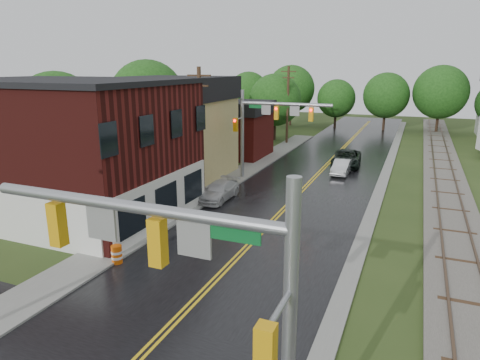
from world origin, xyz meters
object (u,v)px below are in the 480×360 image
Objects in this scene: tree_left_a at (59,115)px; utility_pole_c at (288,104)px; tree_left_e at (276,101)px; pickup_white at (219,191)px; suv_dark at (346,158)px; traffic_signal_near at (190,272)px; construction_barrel at (117,255)px; tree_left_c at (218,106)px; utility_pole_b at (200,128)px; sedan_silver at (342,167)px; brick_building at (66,147)px; traffic_signal_far at (267,119)px; tree_left_b at (149,100)px.

utility_pole_c is at bearing 59.45° from tree_left_a.
tree_left_e is 25.82m from pickup_white.
tree_left_a is 1.63× the size of suv_dark.
traffic_signal_near is 45.59m from tree_left_e.
construction_barrel is at bearing 136.96° from traffic_signal_near.
utility_pole_b is at bearing -68.51° from tree_left_c.
utility_pole_b is 10.07× the size of construction_barrel.
sedan_silver is at bearing -28.49° from tree_left_c.
brick_building reaches higher than tree_left_e.
brick_building is 10.22m from pickup_white.
suv_dark is (5.21, 7.59, -4.23)m from traffic_signal_far.
suv_dark is at bearing -46.89° from tree_left_e.
tree_left_b is 1.19× the size of tree_left_e.
utility_pole_c is at bearing 95.15° from pickup_white.
tree_left_e is (-2.05, 1.90, 0.09)m from utility_pole_c.
tree_left_c is at bearing 151.70° from sedan_silver.
tree_left_c is 31.53m from construction_barrel.
sedan_silver is 12.54m from pickup_white.
brick_building reaches higher than pickup_white.
tree_left_e is at bearing 128.68° from suv_dark.
utility_pole_c is (5.68, 29.00, 0.57)m from brick_building.
suv_dark is (15.58, -5.31, -3.77)m from tree_left_c.
utility_pole_b is 1.00× the size of utility_pole_c.
tree_left_a is 26.40m from tree_left_e.
tree_left_a is at bearing -153.97° from suv_dark.
suv_dark reaches higher than construction_barrel.
sedan_silver is at bearing -53.63° from tree_left_e.
construction_barrel is at bearing -81.53° from utility_pole_b.
construction_barrel is (-6.74, -24.68, -0.29)m from suv_dark.
utility_pole_c reaches higher than tree_left_a.
suv_dark is at bearing -47.78° from utility_pole_c.
suv_dark is at bearing 64.97° from pickup_white.
tree_left_b reaches higher than utility_pole_c.
construction_barrel is at bearing -95.12° from traffic_signal_far.
traffic_signal_far is (9.01, 12.00, 0.82)m from brick_building.
brick_building is 31.12m from tree_left_e.
traffic_signal_near is at bearing -65.44° from tree_left_c.
tree_left_a is at bearing 136.87° from brick_building.
tree_left_b is 17.91m from pickup_white.
tree_left_a reaches higher than tree_left_e.
utility_pole_b is 1.18× the size of tree_left_c.
utility_pole_b is at bearing 148.09° from pickup_white.
construction_barrel is (7.48, -5.09, -3.70)m from brick_building.
tree_left_a is (-7.36, 6.90, 0.96)m from brick_building.
brick_building is 22.05m from sedan_silver.
tree_left_a is at bearing -162.70° from traffic_signal_far.
brick_building is 1.59× the size of utility_pole_c.
tree_left_a is 25.42m from suv_dark.
brick_building is 1.95× the size of traffic_signal_near.
utility_pole_b is 22.00m from utility_pole_c.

